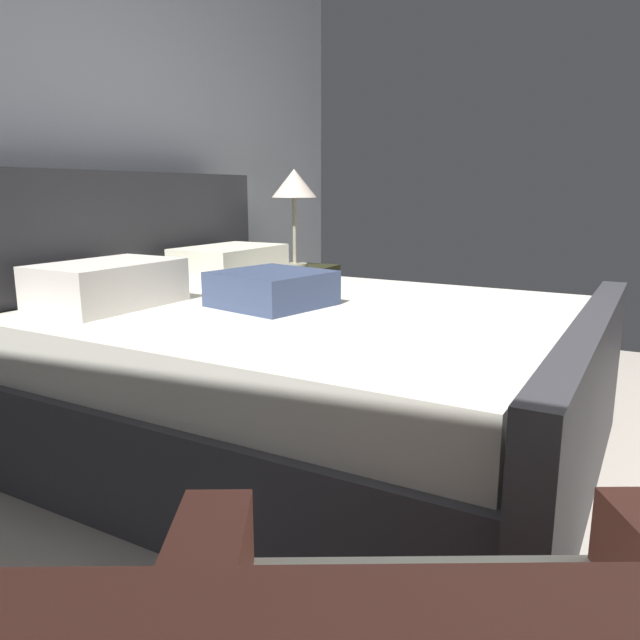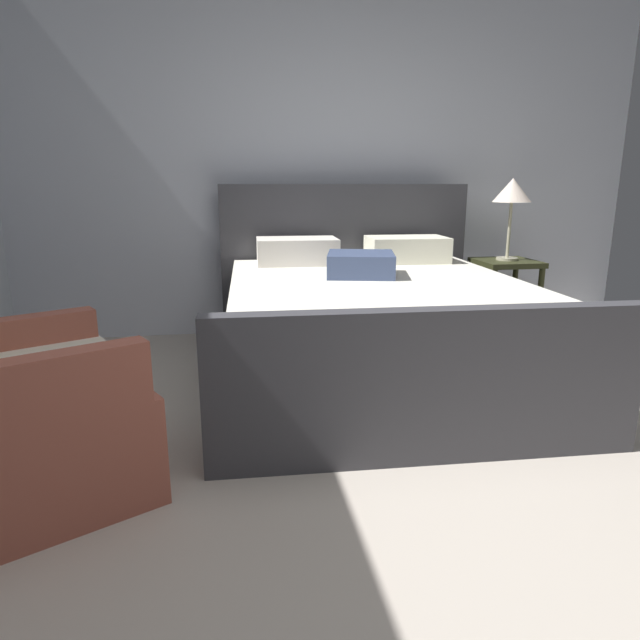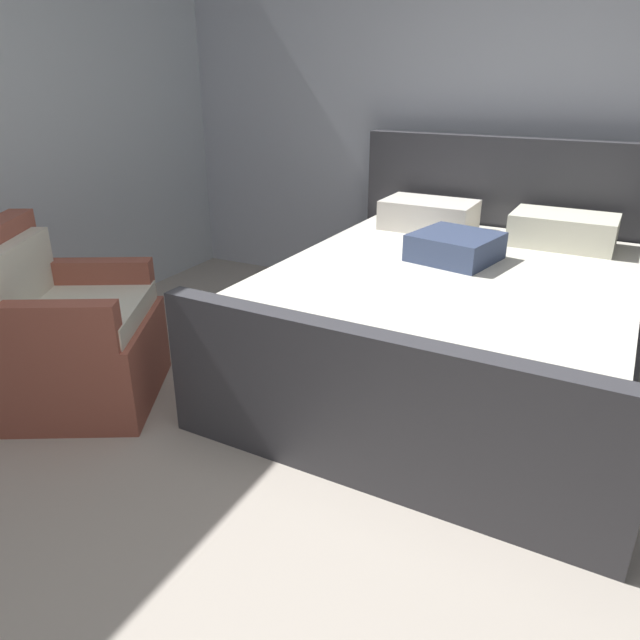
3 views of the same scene
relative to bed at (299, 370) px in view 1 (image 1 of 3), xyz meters
The scene contains 4 objects.
wall_back 1.63m from the bed, 91.12° to the left, with size 5.02×0.12×2.80m, color silver.
bed is the anchor object (origin of this frame).
nightstand_right 1.46m from the bed, 30.41° to the left, with size 0.44×0.44×0.60m.
table_lamp_right 1.65m from the bed, 30.41° to the left, with size 0.28×0.28×0.61m.
Camera 1 is at (-2.10, 0.54, 1.08)m, focal length 34.08 mm.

